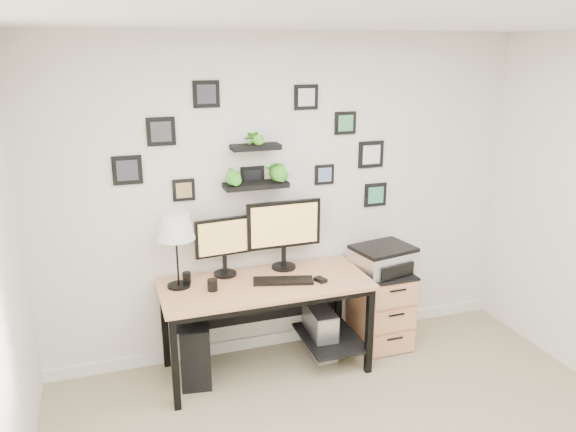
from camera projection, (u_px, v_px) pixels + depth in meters
name	position (u px, v px, depth m)	size (l,w,h in m)	color
room	(289.00, 336.00, 4.91)	(4.00, 4.00, 4.00)	tan
desk	(269.00, 295.00, 4.37)	(1.60, 0.70, 0.75)	tan
monitor_left	(224.00, 242.00, 4.34)	(0.46, 0.20, 0.47)	black
monitor_right	(284.00, 229.00, 4.47)	(0.61, 0.20, 0.57)	black
keyboard	(283.00, 281.00, 4.29)	(0.46, 0.15, 0.02)	black
mouse	(320.00, 280.00, 4.30)	(0.06, 0.10, 0.03)	black
table_lamp	(175.00, 228.00, 4.08)	(0.28, 0.28, 0.58)	black
mug	(212.00, 285.00, 4.14)	(0.08, 0.08, 0.09)	black
pen_cup	(187.00, 277.00, 4.28)	(0.06, 0.06, 0.08)	black
pc_tower_black	(195.00, 347.00, 4.35)	(0.22, 0.49, 0.49)	black
pc_tower_grey	(320.00, 331.00, 4.67)	(0.20, 0.43, 0.41)	gray
file_cabinet	(381.00, 307.00, 4.82)	(0.43, 0.53, 0.67)	tan
printer	(383.00, 259.00, 4.69)	(0.53, 0.45, 0.22)	silver
wall_decor	(261.00, 158.00, 4.32)	(2.23, 0.18, 1.08)	black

